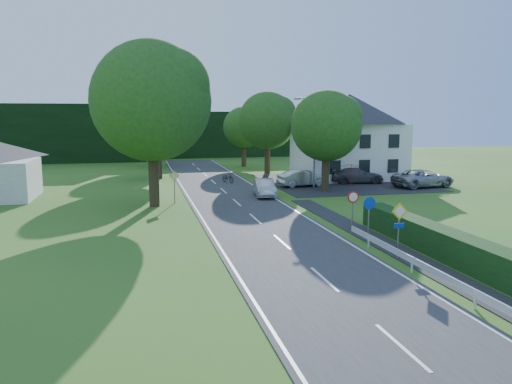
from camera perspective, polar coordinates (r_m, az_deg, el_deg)
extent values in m
plane|color=#275919|center=(15.20, 16.25, -16.73)|extent=(160.00, 160.00, 0.00)
cube|color=#313133|center=(33.24, -0.88, -2.40)|extent=(7.00, 80.00, 0.04)
cube|color=#252528|center=(19.39, 26.37, -11.56)|extent=(1.50, 44.00, 0.04)
cube|color=#252528|center=(49.13, 9.60, 1.12)|extent=(14.00, 16.00, 0.04)
cube|color=white|center=(32.71, -6.45, -2.59)|extent=(0.12, 80.00, 0.01)
cube|color=white|center=(34.07, 4.47, -2.10)|extent=(0.12, 80.00, 0.01)
cube|color=black|center=(79.34, -2.37, 6.62)|extent=(30.00, 5.00, 7.00)
cube|color=silver|center=(52.38, 10.43, 4.62)|extent=(10.00, 8.00, 5.60)
pyramid|color=#222227|center=(52.26, 10.56, 9.33)|extent=(10.60, 8.40, 3.00)
cylinder|color=slate|center=(44.60, 6.70, 5.55)|extent=(0.16, 0.16, 8.00)
cylinder|color=slate|center=(44.29, 5.80, 10.59)|extent=(1.70, 0.10, 0.10)
cube|color=slate|center=(44.00, 4.68, 10.55)|extent=(0.50, 0.18, 0.12)
cylinder|color=slate|center=(23.44, 15.97, -4.53)|extent=(0.07, 0.07, 2.40)
cube|color=yellow|center=(23.21, 16.11, -2.15)|extent=(0.78, 0.04, 0.78)
cube|color=white|center=(23.21, 16.11, -2.15)|extent=(0.57, 0.05, 0.57)
cube|color=#0B37B3|center=(23.33, 16.04, -3.71)|extent=(0.50, 0.04, 0.22)
cylinder|color=slate|center=(26.05, 12.75, -3.32)|extent=(0.07, 0.07, 2.20)
cylinder|color=#0B37B3|center=(25.84, 12.85, -1.27)|extent=(0.64, 0.04, 0.64)
cylinder|color=slate|center=(27.82, 10.95, -2.49)|extent=(0.07, 0.07, 2.20)
cylinder|color=red|center=(27.63, 11.03, -0.57)|extent=(0.64, 0.04, 0.64)
cylinder|color=white|center=(27.61, 11.05, -0.58)|extent=(0.48, 0.04, 0.48)
cylinder|color=slate|center=(37.33, -9.30, 0.40)|extent=(0.07, 0.07, 2.20)
cube|color=yellow|center=(37.18, -9.34, 1.84)|extent=(0.78, 0.04, 0.78)
cube|color=white|center=(37.18, -9.34, 1.84)|extent=(0.57, 0.05, 0.57)
imported|color=silver|center=(39.81, 0.96, 0.49)|extent=(1.95, 4.31, 1.37)
imported|color=black|center=(48.07, -3.22, 1.66)|extent=(1.33, 1.95, 0.97)
imported|color=maroon|center=(47.81, 5.77, 1.80)|extent=(3.92, 1.71, 1.31)
imported|color=#ADADB2|center=(45.59, 5.35, 1.59)|extent=(4.73, 2.19, 1.50)
imported|color=#49494E|center=(48.62, 11.41, 1.89)|extent=(5.40, 2.94, 1.48)
imported|color=#A2A2A9|center=(47.46, 18.58, 1.50)|extent=(6.01, 3.39, 1.58)
imported|color=red|center=(46.74, 10.81, 1.98)|extent=(2.97, 2.99, 2.04)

